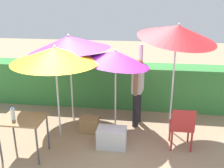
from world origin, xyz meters
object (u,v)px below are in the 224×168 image
Objects in this scene: umbrella_yellow at (55,55)px; bottle_water at (13,114)px; person_vendor at (138,87)px; umbrella_orange at (178,32)px; umbrella_navy at (69,43)px; folding_table at (23,123)px; cooler_box at (112,138)px; crate_cardboard at (89,124)px; umbrella_rainbow at (115,57)px; chair_plastic at (182,125)px.

umbrella_yellow is 8.38× the size of bottle_water.
person_vendor is at bearing 37.09° from bottle_water.
umbrella_orange reaches higher than umbrella_navy.
person_vendor is 2.35× the size of folding_table.
cooler_box is 0.82m from crate_cardboard.
umbrella_orange is 2.76m from crate_cardboard.
bottle_water is (-2.19, -1.65, -0.04)m from person_vendor.
umbrella_navy is 2.07m from bottle_water.
umbrella_rainbow is 3.29× the size of cooler_box.
person_vendor is (1.59, -0.06, -0.96)m from umbrella_navy.
person_vendor is 1.39m from crate_cardboard.
folding_table is at bearing 28.19° from bottle_water.
umbrella_navy is 3.04m from chair_plastic.
person_vendor is 3.20× the size of cooler_box.
chair_plastic is 1.42m from cooler_box.
crate_cardboard is at bearing -45.99° from umbrella_navy.
person_vendor is (1.64, 0.77, -0.88)m from umbrella_yellow.
umbrella_yellow reaches higher than cooler_box.
umbrella_navy reaches higher than person_vendor.
umbrella_rainbow reaches higher than folding_table.
cooler_box is at bearing -113.03° from person_vendor.
umbrella_navy reaches higher than cooler_box.
umbrella_rainbow is 0.96× the size of umbrella_yellow.
umbrella_yellow is at bearing 176.20° from chair_plastic.
umbrella_yellow is 2.01m from cooler_box.
umbrella_rainbow is 2.41× the size of folding_table.
umbrella_yellow is at bearing 62.71° from folding_table.
folding_table is at bearing -142.39° from person_vendor.
umbrella_rainbow is 2.17× the size of chair_plastic.
bottle_water reaches higher than chair_plastic.
umbrella_orange is 1.87m from chair_plastic.
folding_table is (-1.60, -0.51, 0.48)m from cooler_box.
umbrella_yellow reaches higher than umbrella_rainbow.
person_vendor is at bearing 25.62° from crate_cardboard.
cooler_box is at bearing 18.54° from bottle_water.
umbrella_orange is at bearing 13.40° from umbrella_yellow.
umbrella_orange is 1.36× the size of person_vendor.
cooler_box is (-1.38, -0.13, -0.30)m from chair_plastic.
folding_table is at bearing -105.75° from umbrella_navy.
umbrella_rainbow is 0.76× the size of umbrella_orange.
umbrella_orange is at bearing 1.70° from umbrella_rainbow.
umbrella_orange reaches higher than person_vendor.
chair_plastic is at bearing 12.19° from folding_table.
umbrella_navy is 9.01× the size of bottle_water.
umbrella_yellow is 1.77m from crate_cardboard.
umbrella_yellow reaches higher than chair_plastic.
umbrella_yellow is 1.39m from bottle_water.
umbrella_navy reaches higher than bottle_water.
umbrella_navy is at bearing 177.76° from person_vendor.
umbrella_rainbow is 8.05× the size of bottle_water.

